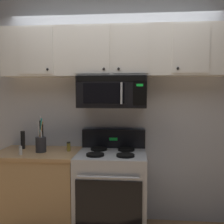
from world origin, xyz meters
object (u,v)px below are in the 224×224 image
Objects in this scene: pepper_mill at (23,140)px; utensil_crock_charcoal at (41,142)px; over_range_microwave at (112,92)px; spice_jar at (69,147)px; stove_range at (111,191)px; salt_shaker at (21,150)px.

utensil_crock_charcoal is at bearing -28.18° from pepper_mill.
pepper_mill is at bearing 151.82° from utensil_crock_charcoal.
over_range_microwave is 0.80m from spice_jar.
stove_range is 1.20m from pepper_mill.
stove_range is 5.30× the size of pepper_mill.
utensil_crock_charcoal is at bearing 41.30° from salt_shaker.
utensil_crock_charcoal is 4.27× the size of salt_shaker.
over_range_microwave is 1.21m from pepper_mill.
stove_range is at bearing -5.00° from spice_jar.
over_range_microwave is (-0.00, 0.12, 1.11)m from stove_range.
salt_shaker is at bearing -70.37° from pepper_mill.
stove_range is 10.43× the size of spice_jar.
over_range_microwave reaches higher than spice_jar.
pepper_mill is (-0.28, 0.15, -0.01)m from utensil_crock_charcoal.
utensil_crock_charcoal is (-0.79, -0.14, -0.56)m from over_range_microwave.
utensil_crock_charcoal is 0.31m from pepper_mill.
over_range_microwave is 7.08× the size of spice_jar.
over_range_microwave reaches higher than utensil_crock_charcoal.
stove_range is at bearing 10.21° from salt_shaker.
over_range_microwave reaches higher than salt_shaker.
over_range_microwave reaches higher than pepper_mill.
utensil_crock_charcoal is 0.31m from spice_jar.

